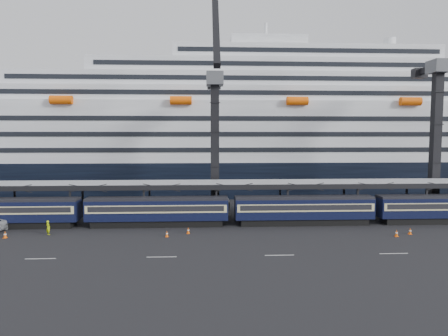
{
  "coord_description": "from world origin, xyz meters",
  "views": [
    {
      "loc": [
        -21.61,
        -43.66,
        12.24
      ],
      "look_at": [
        -19.0,
        10.0,
        7.86
      ],
      "focal_mm": 32.0,
      "sensor_mm": 36.0,
      "label": 1
    }
  ],
  "objects": [
    {
      "name": "traffic_cone_e",
      "position": [
        1.66,
        2.88,
        0.43
      ],
      "size": [
        0.43,
        0.43,
        0.86
      ],
      "color": "#FF5C08",
      "rests_on": "ground"
    },
    {
      "name": "cruise_ship",
      "position": [
        -1.08,
        45.99,
        12.34
      ],
      "size": [
        214.09,
        28.84,
        34.0
      ],
      "color": "black",
      "rests_on": "ground"
    },
    {
      "name": "traffic_cone_d",
      "position": [
        3.89,
        3.91,
        0.41
      ],
      "size": [
        0.41,
        0.41,
        0.83
      ],
      "color": "#FF5C08",
      "rests_on": "ground"
    },
    {
      "name": "canopy",
      "position": [
        0.0,
        14.0,
        5.25
      ],
      "size": [
        130.0,
        6.25,
        5.53
      ],
      "color": "gray",
      "rests_on": "ground"
    },
    {
      "name": "crane_dark_near",
      "position": [
        -20.0,
        18.59,
        11.93
      ],
      "size": [
        4.5,
        17.75,
        35.08
      ],
      "color": "#484A4F",
      "rests_on": "ground"
    },
    {
      "name": "ground",
      "position": [
        0.0,
        0.0,
        0.0
      ],
      "size": [
        260.0,
        260.0,
        0.0
      ],
      "primitive_type": "plane",
      "color": "black",
      "rests_on": "ground"
    },
    {
      "name": "crane_dark_mid",
      "position": [
        15.0,
        17.59,
        13.36
      ],
      "size": [
        4.5,
        18.24,
        39.64
      ],
      "color": "#484A4F",
      "rests_on": "ground"
    },
    {
      "name": "train",
      "position": [
        -4.65,
        10.0,
        2.2
      ],
      "size": [
        133.05,
        3.0,
        4.05
      ],
      "color": "black",
      "rests_on": "ground"
    },
    {
      "name": "worker",
      "position": [
        -40.97,
        5.81,
        0.89
      ],
      "size": [
        0.78,
        0.73,
        1.78
      ],
      "primitive_type": "imported",
      "rotation": [
        0.0,
        0.0,
        2.5
      ],
      "color": "#BDDB0B",
      "rests_on": "ground"
    },
    {
      "name": "traffic_cone_b",
      "position": [
        -23.71,
        5.59,
        0.4
      ],
      "size": [
        0.4,
        0.4,
        0.8
      ],
      "color": "#FF5C08",
      "rests_on": "ground"
    },
    {
      "name": "traffic_cone_c",
      "position": [
        -26.22,
        4.07,
        0.38
      ],
      "size": [
        0.38,
        0.38,
        0.77
      ],
      "color": "#FF5C08",
      "rests_on": "ground"
    },
    {
      "name": "traffic_cone_a",
      "position": [
        -45.52,
        4.44,
        0.43
      ],
      "size": [
        0.43,
        0.43,
        0.86
      ],
      "color": "#FF5C08",
      "rests_on": "ground"
    }
  ]
}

